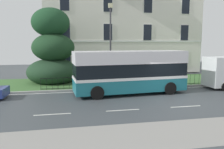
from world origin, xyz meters
The scene contains 6 objects.
ground_plane centered at (0.00, 1.31, -0.01)m, with size 60.00×56.00×0.18m.
georgian_townhouse centered at (0.00, 17.13, 6.43)m, with size 19.80×10.21×12.55m.
iron_verge_railing centered at (0.00, 4.40, 0.62)m, with size 18.62×0.04×0.97m.
evergreen_tree centered at (-8.51, 8.17, 2.96)m, with size 4.95×4.95×7.38m.
single_decker_bus centered at (-2.43, 2.38, 1.72)m, with size 8.76×3.18×3.28m.
street_lamp_post centered at (-3.40, 5.28, 4.17)m, with size 0.36×0.24×7.10m.
Camera 1 is at (-7.07, -14.21, 3.94)m, focal length 36.18 mm.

